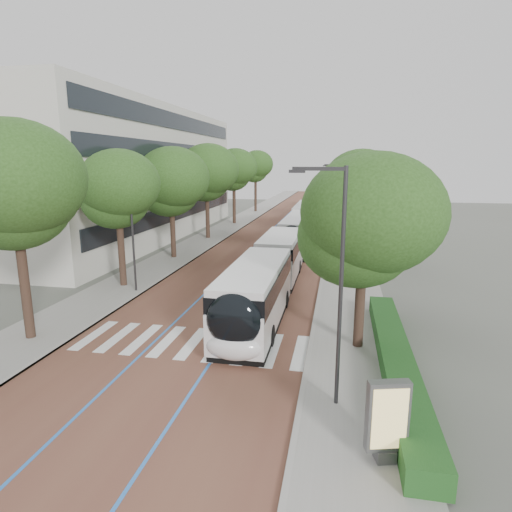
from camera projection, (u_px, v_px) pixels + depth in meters
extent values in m
plane|color=#51544C|center=(181.00, 352.00, 18.90)|extent=(160.00, 160.00, 0.00)
cube|color=brown|center=(289.00, 225.00, 57.24)|extent=(11.00, 140.00, 0.02)
cube|color=gray|center=(234.00, 223.00, 58.64)|extent=(4.00, 140.00, 0.12)
cube|color=gray|center=(346.00, 226.00, 55.81)|extent=(4.00, 140.00, 0.12)
cube|color=gray|center=(248.00, 224.00, 58.28)|extent=(0.20, 140.00, 0.14)
cube|color=gray|center=(331.00, 226.00, 56.17)|extent=(0.20, 140.00, 0.14)
cube|color=silver|center=(95.00, 335.00, 20.76)|extent=(0.55, 3.60, 0.01)
cube|color=silver|center=(118.00, 337.00, 20.52)|extent=(0.55, 3.60, 0.01)
cube|color=silver|center=(142.00, 339.00, 20.28)|extent=(0.55, 3.60, 0.01)
cube|color=silver|center=(167.00, 341.00, 20.05)|extent=(0.55, 3.60, 0.01)
cube|color=silver|center=(192.00, 343.00, 19.81)|extent=(0.55, 3.60, 0.01)
cube|color=silver|center=(218.00, 345.00, 19.58)|extent=(0.55, 3.60, 0.01)
cube|color=silver|center=(245.00, 347.00, 19.34)|extent=(0.55, 3.60, 0.01)
cube|color=silver|center=(272.00, 350.00, 19.10)|extent=(0.55, 3.60, 0.01)
cube|color=silver|center=(300.00, 352.00, 18.87)|extent=(0.55, 3.60, 0.01)
cube|color=blue|center=(277.00, 225.00, 57.53)|extent=(0.12, 126.00, 0.01)
cube|color=blue|center=(301.00, 225.00, 56.93)|extent=(0.12, 126.00, 0.01)
cube|color=#B1AFA4|center=(104.00, 174.00, 47.92)|extent=(18.00, 40.00, 14.00)
cube|color=black|center=(182.00, 211.00, 47.07)|extent=(0.12, 38.00, 1.60)
cube|color=black|center=(181.00, 182.00, 46.38)|extent=(0.12, 38.00, 1.60)
cube|color=black|center=(180.00, 151.00, 45.70)|extent=(0.12, 38.00, 1.60)
cube|color=black|center=(179.00, 122.00, 45.06)|extent=(0.12, 38.00, 1.60)
cube|color=#1A4919|center=(396.00, 359.00, 17.07)|extent=(1.20, 14.00, 0.80)
cylinder|color=#302F32|center=(341.00, 291.00, 13.86)|extent=(0.14, 0.14, 8.00)
cube|color=#302F32|center=(320.00, 169.00, 13.18)|extent=(1.70, 0.12, 0.12)
cube|color=#302F32|center=(297.00, 171.00, 13.33)|extent=(0.50, 0.20, 0.10)
cylinder|color=#302F32|center=(342.00, 210.00, 37.82)|extent=(0.14, 0.14, 8.00)
cube|color=#302F32|center=(334.00, 165.00, 37.14)|extent=(1.70, 0.12, 0.12)
cube|color=#302F32|center=(326.00, 166.00, 37.29)|extent=(0.50, 0.20, 0.10)
cylinder|color=#302F32|center=(132.00, 229.00, 26.84)|extent=(0.14, 0.14, 8.00)
cylinder|color=black|center=(25.00, 289.00, 19.78)|extent=(0.44, 0.44, 4.94)
ellipsoid|color=#204115|center=(14.00, 192.00, 18.83)|extent=(5.99, 5.99, 5.09)
cylinder|color=black|center=(122.00, 254.00, 28.46)|extent=(0.44, 0.44, 4.47)
ellipsoid|color=#204115|center=(117.00, 193.00, 27.59)|extent=(5.17, 5.17, 4.39)
cylinder|color=black|center=(173.00, 233.00, 37.08)|extent=(0.44, 0.44, 4.51)
ellipsoid|color=#204115|center=(171.00, 185.00, 36.21)|extent=(6.13, 6.13, 5.21)
cylinder|color=black|center=(208.00, 217.00, 46.63)|extent=(0.44, 0.44, 4.89)
ellipsoid|color=#204115|center=(207.00, 175.00, 45.68)|extent=(6.43, 6.43, 5.46)
cylinder|color=black|center=(234.00, 206.00, 58.12)|extent=(0.44, 0.44, 5.00)
ellipsoid|color=#204115|center=(234.00, 172.00, 57.15)|extent=(5.78, 5.78, 4.92)
cylinder|color=black|center=(256.00, 196.00, 72.47)|extent=(0.44, 0.44, 5.23)
ellipsoid|color=#204115|center=(256.00, 168.00, 71.46)|extent=(5.37, 5.37, 4.57)
cylinder|color=black|center=(360.00, 307.00, 18.94)|extent=(0.44, 0.44, 3.93)
ellipsoid|color=#204115|center=(364.00, 227.00, 18.18)|extent=(6.04, 6.04, 5.13)
cylinder|color=black|center=(353.00, 248.00, 30.38)|extent=(0.44, 0.44, 4.52)
ellipsoid|color=#204115|center=(356.00, 190.00, 29.50)|extent=(5.10, 5.10, 4.33)
cylinder|color=black|center=(350.00, 225.00, 43.87)|extent=(0.44, 0.44, 3.90)
ellipsoid|color=#204115|center=(351.00, 190.00, 43.11)|extent=(5.21, 5.21, 4.43)
cylinder|color=black|center=(348.00, 208.00, 59.19)|extent=(0.44, 0.44, 4.04)
ellipsoid|color=#204115|center=(349.00, 181.00, 58.40)|extent=(5.90, 5.90, 5.02)
cylinder|color=black|center=(271.00, 269.00, 26.52)|extent=(2.30, 0.91, 2.30)
cube|color=silver|center=(256.00, 302.00, 21.71)|extent=(2.52, 9.37, 1.82)
cube|color=black|center=(256.00, 281.00, 21.46)|extent=(2.56, 9.18, 0.97)
cube|color=silver|center=(256.00, 268.00, 21.33)|extent=(2.47, 9.18, 0.31)
cube|color=black|center=(256.00, 322.00, 21.94)|extent=(2.47, 8.99, 0.35)
cube|color=silver|center=(281.00, 261.00, 30.77)|extent=(2.52, 7.75, 1.82)
cube|color=black|center=(281.00, 246.00, 30.53)|extent=(2.56, 7.59, 0.97)
cube|color=silver|center=(281.00, 237.00, 30.39)|extent=(2.47, 7.59, 0.31)
cube|color=black|center=(280.00, 276.00, 31.00)|extent=(2.47, 7.44, 0.35)
ellipsoid|color=black|center=(234.00, 320.00, 17.20)|extent=(2.35, 1.11, 2.28)
ellipsoid|color=silver|center=(234.00, 347.00, 17.40)|extent=(2.35, 1.01, 1.14)
cylinder|color=black|center=(222.00, 332.00, 19.89)|extent=(0.30, 1.00, 1.00)
cylinder|color=black|center=(270.00, 335.00, 19.47)|extent=(0.30, 1.00, 1.00)
cylinder|color=black|center=(269.00, 265.00, 32.74)|extent=(0.30, 1.00, 1.00)
cylinder|color=black|center=(298.00, 267.00, 32.32)|extent=(0.30, 1.00, 1.00)
cylinder|color=black|center=(247.00, 297.00, 25.03)|extent=(0.30, 1.00, 1.00)
cylinder|color=black|center=(285.00, 299.00, 24.61)|extent=(0.30, 1.00, 1.00)
cube|color=silver|center=(299.00, 236.00, 41.35)|extent=(2.56, 12.01, 1.82)
cube|color=black|center=(299.00, 224.00, 41.11)|extent=(2.60, 11.77, 0.97)
cube|color=silver|center=(299.00, 218.00, 40.97)|extent=(2.51, 11.77, 0.31)
cube|color=black|center=(299.00, 247.00, 41.58)|extent=(2.50, 11.53, 0.35)
ellipsoid|color=black|center=(292.00, 239.00, 35.59)|extent=(2.36, 1.11, 2.28)
ellipsoid|color=silver|center=(292.00, 252.00, 35.79)|extent=(2.35, 1.01, 1.14)
cylinder|color=black|center=(282.00, 251.00, 38.29)|extent=(0.30, 1.00, 1.00)
cylinder|color=black|center=(307.00, 252.00, 37.85)|extent=(0.30, 1.00, 1.00)
cylinder|color=black|center=(292.00, 237.00, 45.37)|extent=(0.30, 1.00, 1.00)
cylinder|color=black|center=(313.00, 238.00, 44.93)|extent=(0.30, 1.00, 1.00)
cube|color=silver|center=(306.00, 219.00, 53.53)|extent=(2.59, 12.02, 1.82)
cube|color=black|center=(306.00, 210.00, 53.28)|extent=(2.63, 11.78, 0.97)
cube|color=silver|center=(306.00, 205.00, 53.15)|extent=(2.54, 11.78, 0.31)
cube|color=black|center=(306.00, 228.00, 53.76)|extent=(2.54, 11.54, 0.35)
ellipsoid|color=black|center=(302.00, 219.00, 47.75)|extent=(2.36, 1.12, 2.28)
ellipsoid|color=silver|center=(302.00, 230.00, 47.95)|extent=(2.36, 1.02, 1.14)
cylinder|color=black|center=(294.00, 229.00, 50.44)|extent=(0.31, 1.00, 1.00)
cylinder|color=black|center=(313.00, 230.00, 50.03)|extent=(0.31, 1.00, 1.00)
cylinder|color=black|center=(300.00, 221.00, 57.54)|extent=(0.31, 1.00, 1.00)
cylinder|color=black|center=(316.00, 222.00, 57.13)|extent=(0.31, 1.00, 1.00)
cube|color=silver|center=(313.00, 209.00, 65.53)|extent=(2.81, 12.06, 1.82)
cube|color=black|center=(313.00, 201.00, 65.28)|extent=(2.84, 11.82, 0.97)
cube|color=silver|center=(314.00, 197.00, 65.15)|extent=(2.75, 11.82, 0.31)
cube|color=black|center=(313.00, 216.00, 65.76)|extent=(2.75, 11.58, 0.35)
ellipsoid|color=black|center=(312.00, 208.00, 59.73)|extent=(2.38, 1.16, 2.28)
ellipsoid|color=silver|center=(311.00, 216.00, 59.93)|extent=(2.38, 1.06, 1.14)
cylinder|color=black|center=(304.00, 217.00, 62.41)|extent=(0.33, 1.01, 1.00)
cylinder|color=black|center=(320.00, 217.00, 62.04)|extent=(0.33, 1.01, 1.00)
cylinder|color=black|center=(307.00, 211.00, 69.53)|extent=(0.33, 1.01, 1.00)
cylinder|color=black|center=(321.00, 211.00, 69.16)|extent=(0.33, 1.01, 1.00)
cube|color=silver|center=(317.00, 201.00, 78.59)|extent=(3.22, 12.13, 1.82)
cube|color=black|center=(317.00, 195.00, 78.35)|extent=(3.25, 11.89, 0.97)
cube|color=silver|center=(317.00, 191.00, 78.21)|extent=(3.16, 11.89, 0.31)
cube|color=black|center=(316.00, 207.00, 78.83)|extent=(3.14, 11.65, 0.35)
ellipsoid|color=black|center=(317.00, 200.00, 72.77)|extent=(2.41, 1.24, 2.28)
ellipsoid|color=silver|center=(317.00, 207.00, 72.97)|extent=(2.41, 1.14, 1.14)
cylinder|color=black|center=(310.00, 207.00, 75.42)|extent=(0.36, 1.02, 1.00)
cylinder|color=black|center=(323.00, 207.00, 75.12)|extent=(0.36, 1.02, 1.00)
cylinder|color=black|center=(311.00, 203.00, 82.58)|extent=(0.36, 1.02, 1.00)
cylinder|color=black|center=(322.00, 204.00, 82.29)|extent=(0.36, 1.02, 1.00)
cube|color=#59595B|center=(385.00, 454.00, 11.84)|extent=(0.63, 0.57, 0.35)
cube|color=#59595B|center=(387.00, 416.00, 11.58)|extent=(1.19, 0.60, 2.04)
cube|color=#D2BA6F|center=(390.00, 419.00, 11.42)|extent=(0.94, 0.27, 1.77)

